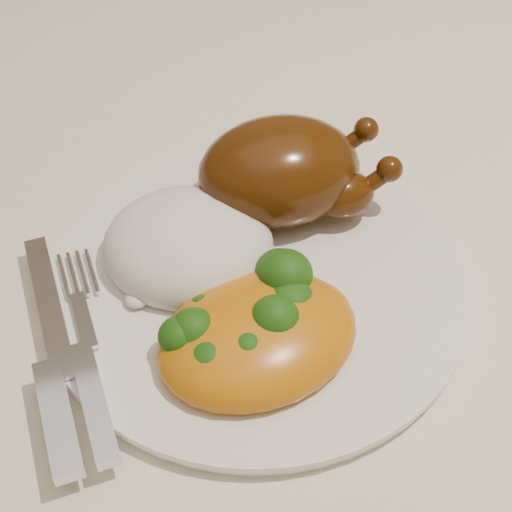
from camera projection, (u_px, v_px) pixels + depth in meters
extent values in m
cube|color=brown|center=(360.00, 190.00, 0.63)|extent=(1.60, 0.90, 0.04)
cube|color=white|center=(363.00, 169.00, 0.62)|extent=(1.72, 1.02, 0.01)
cylinder|color=white|center=(256.00, 281.00, 0.51)|extent=(0.31, 0.31, 0.01)
ellipsoid|color=#4C2808|center=(279.00, 171.00, 0.53)|extent=(0.12, 0.10, 0.08)
ellipsoid|color=#4C2808|center=(270.00, 158.00, 0.51)|extent=(0.06, 0.04, 0.03)
ellipsoid|color=#4C2808|center=(343.00, 195.00, 0.53)|extent=(0.05, 0.04, 0.04)
sphere|color=#4C2808|center=(390.00, 169.00, 0.52)|extent=(0.02, 0.02, 0.02)
ellipsoid|color=#4C2808|center=(323.00, 154.00, 0.56)|extent=(0.05, 0.04, 0.04)
sphere|color=#4C2808|center=(366.00, 130.00, 0.55)|extent=(0.02, 0.02, 0.02)
sphere|color=#4C2808|center=(235.00, 218.00, 0.51)|extent=(0.02, 0.02, 0.02)
sphere|color=#4C2808|center=(219.00, 169.00, 0.55)|extent=(0.02, 0.02, 0.02)
ellipsoid|color=white|center=(188.00, 247.00, 0.51)|extent=(0.16, 0.15, 0.06)
ellipsoid|color=orange|center=(258.00, 338.00, 0.46)|extent=(0.15, 0.13, 0.05)
ellipsoid|color=orange|center=(306.00, 314.00, 0.47)|extent=(0.06, 0.05, 0.03)
ellipsoid|color=#0E3809|center=(248.00, 348.00, 0.43)|extent=(0.02, 0.02, 0.02)
ellipsoid|color=#0E3809|center=(205.00, 313.00, 0.47)|extent=(0.02, 0.02, 0.03)
ellipsoid|color=#0E3809|center=(179.00, 336.00, 0.44)|extent=(0.03, 0.03, 0.02)
ellipsoid|color=#0E3809|center=(237.00, 310.00, 0.47)|extent=(0.03, 0.03, 0.03)
ellipsoid|color=#0E3809|center=(212.00, 362.00, 0.44)|extent=(0.04, 0.04, 0.03)
ellipsoid|color=#0E3809|center=(279.00, 274.00, 0.48)|extent=(0.03, 0.03, 0.04)
ellipsoid|color=#0E3809|center=(286.00, 274.00, 0.47)|extent=(0.04, 0.04, 0.03)
ellipsoid|color=#0E3809|center=(253.00, 364.00, 0.44)|extent=(0.02, 0.02, 0.03)
ellipsoid|color=#0E3809|center=(193.00, 331.00, 0.45)|extent=(0.03, 0.03, 0.03)
ellipsoid|color=#0E3809|center=(290.00, 302.00, 0.46)|extent=(0.03, 0.03, 0.03)
ellipsoid|color=#0E3809|center=(217.00, 318.00, 0.46)|extent=(0.02, 0.02, 0.02)
ellipsoid|color=#0E3809|center=(274.00, 322.00, 0.45)|extent=(0.03, 0.03, 0.04)
cube|color=silver|center=(49.00, 304.00, 0.48)|extent=(0.03, 0.13, 0.00)
cube|color=silver|center=(58.00, 418.00, 0.42)|extent=(0.03, 0.08, 0.01)
cube|color=silver|center=(94.00, 402.00, 0.43)|extent=(0.02, 0.09, 0.01)
cube|color=silver|center=(81.00, 296.00, 0.49)|extent=(0.02, 0.09, 0.00)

